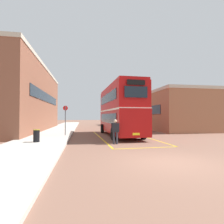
# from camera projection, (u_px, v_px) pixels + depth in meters

# --- Properties ---
(ground_plane) EXTENTS (135.60, 135.60, 0.00)m
(ground_plane) POSITION_uv_depth(u_px,v_px,m) (112.00, 132.00, 21.58)
(ground_plane) COLOR brown
(sidewalk_left) EXTENTS (4.00, 57.60, 0.14)m
(sidewalk_left) POSITION_uv_depth(u_px,v_px,m) (59.00, 130.00, 22.91)
(sidewalk_left) COLOR #B2ADA3
(sidewalk_left) RESTS_ON ground
(brick_building_left) EXTENTS (6.82, 20.37, 8.15)m
(brick_building_left) POSITION_uv_depth(u_px,v_px,m) (19.00, 99.00, 22.77)
(brick_building_left) COLOR brown
(brick_building_left) RESTS_ON ground
(depot_building_right) EXTENTS (7.40, 17.13, 5.25)m
(depot_building_right) POSITION_uv_depth(u_px,v_px,m) (165.00, 111.00, 27.81)
(depot_building_right) COLOR #9E6647
(depot_building_right) RESTS_ON ground
(double_decker_bus) EXTENTS (3.03, 9.86, 4.75)m
(double_decker_bus) POSITION_uv_depth(u_px,v_px,m) (120.00, 110.00, 17.40)
(double_decker_bus) COLOR black
(double_decker_bus) RESTS_ON ground
(single_deck_bus) EXTENTS (3.44, 9.41, 3.02)m
(single_deck_bus) POSITION_uv_depth(u_px,v_px,m) (116.00, 117.00, 36.17)
(single_deck_bus) COLOR black
(single_deck_bus) RESTS_ON ground
(pedestrian_boarding) EXTENTS (0.56, 0.27, 1.66)m
(pedestrian_boarding) POSITION_uv_depth(u_px,v_px,m) (115.00, 130.00, 12.08)
(pedestrian_boarding) COLOR #2D2D38
(pedestrian_boarding) RESTS_ON ground
(litter_bin) EXTENTS (0.43, 0.43, 0.84)m
(litter_bin) POSITION_uv_depth(u_px,v_px,m) (36.00, 136.00, 12.12)
(litter_bin) COLOR black
(litter_bin) RESTS_ON sidewalk_left
(bus_stop_sign) EXTENTS (0.44, 0.08, 2.71)m
(bus_stop_sign) POSITION_uv_depth(u_px,v_px,m) (65.00, 117.00, 16.49)
(bus_stop_sign) COLOR #4C4C51
(bus_stop_sign) RESTS_ON sidewalk_left
(bay_marking_yellow) EXTENTS (4.56, 11.92, 0.01)m
(bay_marking_yellow) POSITION_uv_depth(u_px,v_px,m) (124.00, 138.00, 15.52)
(bay_marking_yellow) COLOR gold
(bay_marking_yellow) RESTS_ON ground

